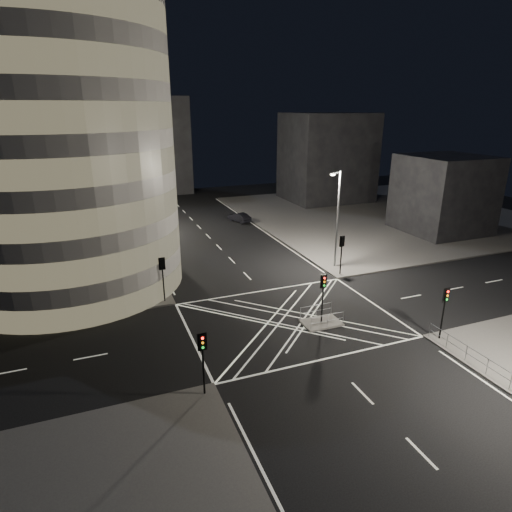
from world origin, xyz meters
name	(u,v)px	position (x,y,z in m)	size (l,w,h in m)	color
ground	(290,320)	(0.00, 0.00, 0.00)	(120.00, 120.00, 0.00)	black
sidewalk_far_right	(382,214)	(29.00, 27.00, 0.07)	(42.00, 42.00, 0.15)	#514F4C
central_island	(321,323)	(2.00, -1.50, 0.07)	(3.00, 2.00, 0.15)	slate
office_tower_curved	(3,146)	(-20.74, 18.74, 12.65)	(30.00, 29.00, 27.20)	#9A9792
office_block_rear	(22,144)	(-22.00, 42.00, 11.15)	(24.00, 16.00, 22.00)	#9A9792
building_right_far	(327,157)	(26.00, 40.00, 7.65)	(14.00, 12.00, 15.00)	black
building_right_near	(443,194)	(30.00, 16.00, 5.15)	(10.00, 10.00, 10.00)	black
building_far_end	(140,146)	(-4.00, 58.00, 9.00)	(18.00, 8.00, 18.00)	black
tree_a	(138,252)	(-10.50, 9.00, 4.12)	(3.88, 3.88, 6.21)	black
tree_b	(130,229)	(-10.50, 15.00, 4.64)	(4.12, 4.12, 6.87)	black
tree_c	(125,219)	(-10.50, 21.00, 4.26)	(3.92, 3.92, 6.38)	black
tree_d	(120,200)	(-10.50, 27.00, 5.24)	(4.46, 4.46, 7.67)	black
tree_e	(117,199)	(-10.50, 33.00, 4.26)	(4.31, 4.31, 6.60)	black
traffic_signal_fl	(163,271)	(-8.80, 6.80, 2.91)	(0.55, 0.22, 4.00)	black
traffic_signal_nl	(203,352)	(-8.80, -6.80, 2.91)	(0.55, 0.22, 4.00)	black
traffic_signal_fr	(342,248)	(8.80, 6.80, 2.91)	(0.55, 0.22, 4.00)	black
traffic_signal_nr	(445,304)	(8.80, -6.80, 2.91)	(0.55, 0.22, 4.00)	black
traffic_signal_island	(323,290)	(2.00, -1.50, 2.91)	(0.55, 0.22, 4.00)	black
street_lamp_left_near	(144,227)	(-9.44, 12.00, 5.54)	(1.25, 0.25, 10.00)	slate
street_lamp_left_far	(126,193)	(-9.44, 30.00, 5.54)	(1.25, 0.25, 10.00)	slate
street_lamp_right_far	(337,216)	(9.44, 9.00, 5.54)	(1.25, 0.25, 10.00)	slate
railing_near_right	(499,373)	(8.30, -12.15, 0.70)	(0.06, 11.70, 1.10)	slate
railing_island_south	(327,321)	(2.00, -2.40, 0.70)	(2.80, 0.06, 1.10)	slate
railing_island_north	(316,311)	(2.00, -0.60, 0.70)	(2.80, 0.06, 1.10)	slate
sedan	(239,217)	(6.28, 30.68, 0.67)	(1.42, 4.07, 1.34)	black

